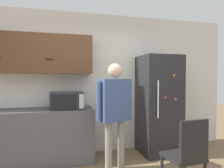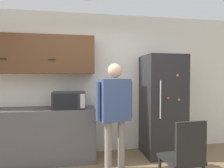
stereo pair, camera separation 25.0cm
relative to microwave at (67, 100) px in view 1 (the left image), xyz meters
name	(u,v)px [view 1 (the left image)]	position (x,y,z in m)	size (l,w,h in m)	color
back_wall	(87,83)	(0.41, 0.43, 0.28)	(6.00, 0.06, 2.70)	silver
counter	(26,138)	(-0.67, 0.09, -0.61)	(2.24, 0.61, 0.93)	#4C4C51
upper_cabinets	(26,54)	(-0.67, 0.22, 0.80)	(2.24, 0.37, 0.67)	#51331E
microwave	(67,100)	(0.00, 0.00, 0.00)	(0.55, 0.37, 0.30)	#232326
person	(115,105)	(0.72, -0.47, -0.04)	(0.61, 0.34, 1.68)	gray
refrigerator	(159,105)	(1.74, 0.04, -0.13)	(0.72, 0.72, 1.88)	#232326
chair	(187,153)	(1.41, -1.33, -0.54)	(0.46, 0.46, 0.96)	black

